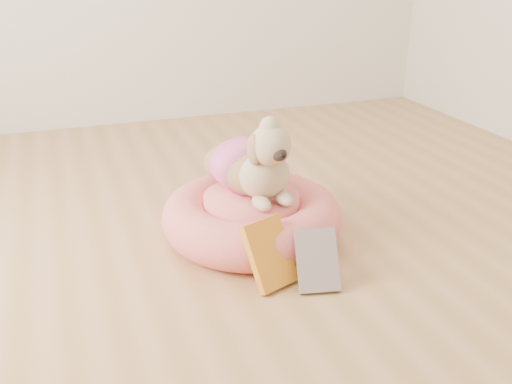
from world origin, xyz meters
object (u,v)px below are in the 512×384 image
object	(u,v)px
book_yellow	(270,254)
book_white	(317,260)
pet_bed	(252,217)
dog	(253,151)

from	to	relation	value
book_yellow	book_white	bearing A→B (deg)	-45.14
book_yellow	book_white	distance (m)	0.16
book_yellow	book_white	size ratio (longest dim) A/B	1.10
pet_bed	dog	distance (m)	0.26
pet_bed	book_white	world-z (taller)	book_white
dog	book_yellow	xyz separation A→B (m)	(-0.07, -0.36, -0.24)
dog	book_yellow	distance (m)	0.43
dog	pet_bed	bearing A→B (deg)	-128.99
dog	book_yellow	world-z (taller)	dog
pet_bed	book_yellow	bearing A→B (deg)	-99.11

